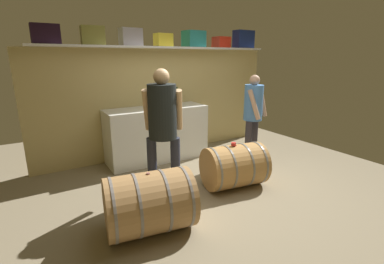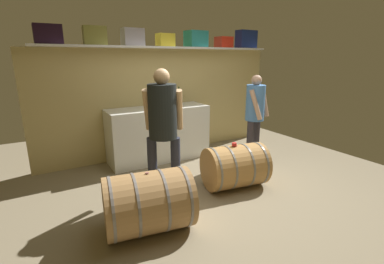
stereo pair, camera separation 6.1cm
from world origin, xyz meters
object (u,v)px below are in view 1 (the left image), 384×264
Objects in this scene: wine_barrel_far at (149,203)px; visitor_tasting at (163,121)px; toolcase_grey at (131,37)px; toolcase_yellow at (163,40)px; toolcase_olive at (93,36)px; toolcase_navy at (243,39)px; tasting_cup at (234,144)px; wine_bottle_green at (177,96)px; toolcase_red at (221,42)px; wine_barrel_near at (234,166)px; wine_glass at (159,100)px; red_funnel at (177,104)px; work_cabinet at (157,134)px; toolcase_black at (45,34)px; toolcase_teal at (194,39)px; winemaker_pouring at (253,109)px.

wine_barrel_far is 1.04m from visitor_tasting.
toolcase_grey is 0.59m from toolcase_yellow.
toolcase_olive is 3.03m from toolcase_navy.
tasting_cup is at bearing -48.95° from toolcase_olive.
visitor_tasting reaches higher than wine_bottle_green.
toolcase_red reaches higher than wine_barrel_near.
toolcase_red is at bearing 3.28° from toolcase_olive.
toolcase_olive reaches higher than visitor_tasting.
toolcase_yellow is 2.53m from wine_barrel_near.
wine_bottle_green reaches higher than wine_glass.
toolcase_navy is 0.26× the size of visitor_tasting.
wine_glass is at bearing 110.69° from wine_barrel_near.
toolcase_red is at bearing 15.87° from red_funnel.
wine_barrel_near is (0.48, -1.57, -0.17)m from work_cabinet.
toolcase_black reaches higher than wine_barrel_near.
toolcase_yellow is 2.60× the size of red_funnel.
work_cabinet is at bearing -8.33° from toolcase_black.
red_funnel is 1.47m from visitor_tasting.
toolcase_navy is 0.47× the size of wine_barrel_near.
toolcase_teal reaches higher than toolcase_red.
toolcase_black reaches higher than wine_glass.
work_cabinet is 5.53× the size of wine_bottle_green.
winemaker_pouring reaches higher than work_cabinet.
toolcase_navy is 4.17m from wine_barrel_far.
work_cabinet is 27.18× the size of tasting_cup.
wine_glass is (-1.40, -0.03, -1.03)m from toolcase_red.
work_cabinet is 1.18× the size of winemaker_pouring.
toolcase_teal is (0.63, 0.00, 0.04)m from toolcase_yellow.
toolcase_grey is 2.42× the size of wine_glass.
toolcase_olive is at bearing 176.13° from toolcase_grey.
visitor_tasting is at bearing -119.05° from toolcase_yellow.
toolcase_teal is at bearing 86.41° from wine_barrel_near.
tasting_cup is (2.02, -1.78, -1.48)m from toolcase_black.
wine_barrel_far is at bearing -148.11° from toolcase_navy.
toolcase_olive is at bearing -48.05° from winemaker_pouring.
wine_barrel_near is 1.32m from winemaker_pouring.
toolcase_grey is at bearing 113.48° from tasting_cup.
toolcase_grey is at bearing 176.74° from wine_glass.
toolcase_olive is 1.74m from wine_bottle_green.
winemaker_pouring reaches higher than wine_glass.
toolcase_red is at bearing 176.98° from toolcase_navy.
tasting_cup is at bearing -70.40° from toolcase_grey.
wine_barrel_near is at bearing -72.87° from work_cabinet.
toolcase_grey is at bearing 176.98° from toolcase_navy.
wine_barrel_far is 1.50m from tasting_cup.
red_funnel is 0.11× the size of wine_barrel_far.
winemaker_pouring is at bearing -67.71° from toolcase_teal.
toolcase_red is 0.16× the size of work_cabinet.
winemaker_pouring is at bearing 32.49° from wine_barrel_far.
toolcase_black is 2.24m from red_funnel.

